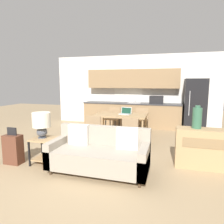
# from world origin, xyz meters

# --- Properties ---
(ground_plane) EXTENTS (20.00, 20.00, 0.00)m
(ground_plane) POSITION_xyz_m (0.00, 0.00, 0.00)
(ground_plane) COLOR #9E8460
(wall_back) EXTENTS (6.40, 0.07, 2.70)m
(wall_back) POSITION_xyz_m (-0.00, 4.63, 1.35)
(wall_back) COLOR silver
(wall_back) RESTS_ON ground_plane
(kitchen_counter) EXTENTS (3.66, 0.65, 2.15)m
(kitchen_counter) POSITION_xyz_m (0.02, 4.33, 0.84)
(kitchen_counter) COLOR #8E704C
(kitchen_counter) RESTS_ON ground_plane
(refrigerator) EXTENTS (0.70, 0.77, 1.79)m
(refrigerator) POSITION_xyz_m (2.22, 4.21, 0.90)
(refrigerator) COLOR black
(refrigerator) RESTS_ON ground_plane
(dining_table) EXTENTS (1.49, 0.94, 0.74)m
(dining_table) POSITION_xyz_m (0.04, 2.48, 0.68)
(dining_table) COLOR tan
(dining_table) RESTS_ON ground_plane
(couch) EXTENTS (1.83, 0.80, 0.84)m
(couch) POSITION_xyz_m (0.17, 0.27, 0.34)
(couch) COLOR #3D2D1E
(couch) RESTS_ON ground_plane
(side_table) EXTENTS (0.45, 0.45, 0.54)m
(side_table) POSITION_xyz_m (-1.05, 0.28, 0.36)
(side_table) COLOR tan
(side_table) RESTS_ON ground_plane
(table_lamp) EXTENTS (0.36, 0.36, 0.53)m
(table_lamp) POSITION_xyz_m (-1.09, 0.29, 0.87)
(table_lamp) COLOR #4C515B
(table_lamp) RESTS_ON side_table
(credenza) EXTENTS (1.17, 0.39, 0.78)m
(credenza) POSITION_xyz_m (2.13, 0.98, 0.39)
(credenza) COLOR tan
(credenza) RESTS_ON ground_plane
(vase) EXTENTS (0.18, 0.18, 0.45)m
(vase) POSITION_xyz_m (1.92, 1.01, 0.99)
(vase) COLOR #336047
(vase) RESTS_ON credenza
(dining_chair_far_left) EXTENTS (0.48, 0.48, 0.83)m
(dining_chair_far_left) POSITION_xyz_m (-0.42, 3.29, 0.49)
(dining_chair_far_left) COLOR #997A56
(dining_chair_far_left) RESTS_ON ground_plane
(dining_chair_far_right) EXTENTS (0.42, 0.42, 0.83)m
(dining_chair_far_right) POSITION_xyz_m (0.52, 3.34, 0.49)
(dining_chair_far_right) COLOR #997A56
(dining_chair_far_right) RESTS_ON ground_plane
(dining_chair_near_left) EXTENTS (0.44, 0.44, 0.83)m
(dining_chair_near_left) POSITION_xyz_m (-0.44, 1.64, 0.49)
(dining_chair_near_left) COLOR #997A56
(dining_chair_near_left) RESTS_ON ground_plane
(dining_chair_near_right) EXTENTS (0.45, 0.45, 0.83)m
(dining_chair_near_right) POSITION_xyz_m (0.51, 1.63, 0.49)
(dining_chair_near_right) COLOR #997A56
(dining_chair_near_right) RESTS_ON ground_plane
(laptop) EXTENTS (0.36, 0.30, 0.20)m
(laptop) POSITION_xyz_m (0.16, 2.55, 0.79)
(laptop) COLOR #B7BABC
(laptop) RESTS_ON dining_table
(suitcase) EXTENTS (0.36, 0.22, 0.76)m
(suitcase) POSITION_xyz_m (-1.66, 0.10, 0.31)
(suitcase) COLOR brown
(suitcase) RESTS_ON ground_plane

